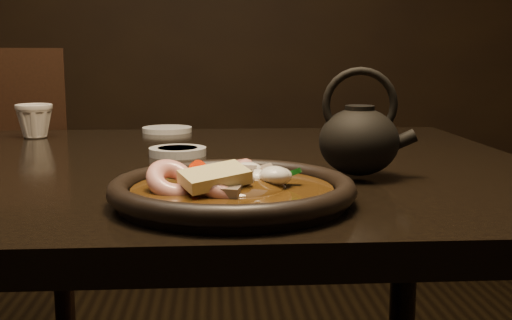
{
  "coord_description": "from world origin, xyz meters",
  "views": [
    {
      "loc": [
        0.29,
        -1.01,
        0.92
      ],
      "look_at": [
        0.34,
        -0.28,
        0.8
      ],
      "focal_mm": 45.0,
      "sensor_mm": 36.0,
      "label": 1
    }
  ],
  "objects": [
    {
      "name": "table",
      "position": [
        0.0,
        0.0,
        0.67
      ],
      "size": [
        1.6,
        0.9,
        0.75
      ],
      "color": "black",
      "rests_on": "floor"
    },
    {
      "name": "plate",
      "position": [
        0.31,
        -0.29,
        0.76
      ],
      "size": [
        0.29,
        0.29,
        0.03
      ],
      "color": "black",
      "rests_on": "table"
    },
    {
      "name": "stirfry",
      "position": [
        0.31,
        -0.29,
        0.77
      ],
      "size": [
        0.19,
        0.16,
        0.06
      ],
      "color": "#3A220A",
      "rests_on": "plate"
    },
    {
      "name": "soy_dish",
      "position": [
        0.23,
        0.07,
        0.76
      ],
      "size": [
        0.1,
        0.1,
        0.01
      ],
      "primitive_type": "cylinder",
      "color": "silver",
      "rests_on": "table"
    },
    {
      "name": "saucer_right",
      "position": [
        0.19,
        0.4,
        0.76
      ],
      "size": [
        0.11,
        0.11,
        0.01
      ],
      "primitive_type": "cylinder",
      "color": "silver",
      "rests_on": "table"
    },
    {
      "name": "tea_cup",
      "position": [
        -0.08,
        0.32,
        0.79
      ],
      "size": [
        0.09,
        0.08,
        0.07
      ],
      "primitive_type": "imported",
      "rotation": [
        0.0,
        0.0,
        0.19
      ],
      "color": "beige",
      "rests_on": "table"
    },
    {
      "name": "teapot",
      "position": [
        0.49,
        -0.14,
        0.81
      ],
      "size": [
        0.14,
        0.11,
        0.15
      ],
      "rotation": [
        0.0,
        0.0,
        -0.13
      ],
      "color": "black",
      "rests_on": "table"
    }
  ]
}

